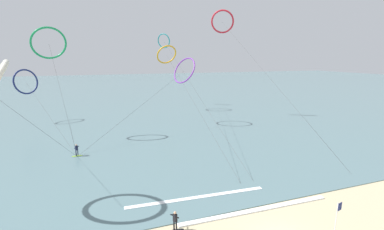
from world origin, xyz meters
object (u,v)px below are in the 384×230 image
(kite_teal, at_px, (164,41))
(kite_emerald, at_px, (49,43))
(kite_navy, at_px, (26,82))
(surfer_lime, at_px, (77,151))
(surfer_charcoal, at_px, (175,223))
(kite_amber, at_px, (167,55))
(beach_flag, at_px, (337,215))
(kite_crimson, at_px, (223,22))
(kite_violet, at_px, (184,70))

(kite_teal, bearing_deg, kite_emerald, 93.58)
(kite_teal, bearing_deg, kite_navy, 65.41)
(surfer_lime, relative_size, surfer_charcoal, 1.00)
(surfer_charcoal, bearing_deg, kite_amber, 139.08)
(kite_emerald, bearing_deg, kite_teal, -150.10)
(beach_flag, bearing_deg, kite_teal, 88.70)
(kite_teal, height_order, kite_amber, kite_teal)
(surfer_charcoal, xyz_separation_m, kite_amber, (10.97, 46.30, 13.08))
(kite_navy, bearing_deg, kite_crimson, -55.46)
(kite_emerald, bearing_deg, surfer_lime, 93.22)
(kite_crimson, xyz_separation_m, kite_navy, (-39.32, 7.79, -12.12))
(surfer_charcoal, bearing_deg, beach_flag, 38.21)
(kite_teal, relative_size, kite_amber, 1.17)
(surfer_lime, height_order, kite_amber, kite_amber)
(surfer_lime, xyz_separation_m, kite_amber, (19.28, 26.70, 13.00))
(kite_amber, bearing_deg, surfer_charcoal, 65.97)
(kite_violet, bearing_deg, surfer_lime, -81.62)
(surfer_charcoal, bearing_deg, kite_emerald, 174.38)
(surfer_charcoal, distance_m, kite_teal, 57.60)
(kite_violet, relative_size, beach_flag, 6.96)
(kite_crimson, distance_m, kite_navy, 41.88)
(surfer_charcoal, height_order, kite_crimson, kite_crimson)
(kite_teal, distance_m, kite_violet, 23.36)
(surfer_lime, distance_m, kite_violet, 24.50)
(kite_amber, relative_size, kite_violet, 2.03)
(kite_navy, bearing_deg, kite_violet, -66.70)
(kite_emerald, xyz_separation_m, kite_amber, (22.59, 17.50, -1.44))
(kite_crimson, bearing_deg, beach_flag, 104.34)
(surfer_lime, relative_size, kite_crimson, 0.05)
(surfer_lime, xyz_separation_m, surfer_charcoal, (8.31, -19.60, -0.08))
(kite_amber, bearing_deg, kite_emerald, 27.06)
(surfer_lime, xyz_separation_m, kite_crimson, (28.94, 16.21, 19.71))
(kite_amber, height_order, beach_flag, kite_amber)
(surfer_lime, bearing_deg, kite_emerald, 67.22)
(kite_amber, bearing_deg, kite_navy, -5.50)
(surfer_lime, height_order, surfer_charcoal, surfer_lime)
(kite_crimson, distance_m, kite_emerald, 33.41)
(surfer_lime, relative_size, beach_flag, 0.55)
(surfer_lime, bearing_deg, beach_flag, -94.54)
(kite_violet, bearing_deg, kite_navy, -136.00)
(surfer_lime, distance_m, beach_flag, 31.05)
(kite_navy, distance_m, beach_flag, 57.08)
(surfer_lime, distance_m, kite_navy, 27.23)
(kite_teal, distance_m, beach_flag, 60.63)
(surfer_lime, xyz_separation_m, beach_flag, (19.11, -24.45, 1.21))
(kite_teal, bearing_deg, surfer_lime, 106.25)
(surfer_charcoal, xyz_separation_m, kite_emerald, (-11.62, 28.80, 14.53))
(kite_teal, bearing_deg, kite_violet, 133.49)
(kite_crimson, bearing_deg, surfer_charcoal, 87.99)
(kite_navy, distance_m, kite_amber, 30.28)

